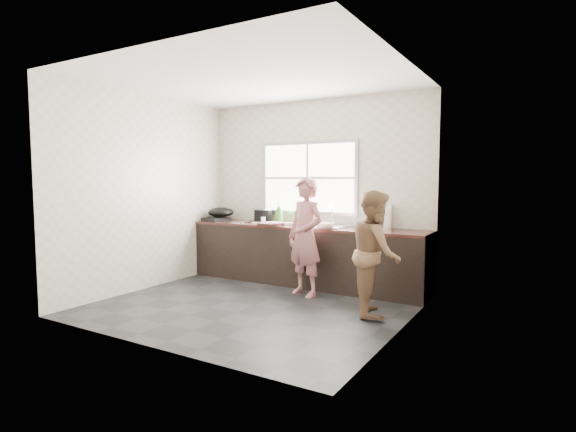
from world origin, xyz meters
The scene contains 30 objects.
floor centered at (0.00, 0.00, -0.01)m, with size 3.60×3.20×0.01m, color #242427.
ceiling centered at (0.00, 0.00, 2.71)m, with size 3.60×3.20×0.01m, color silver.
wall_back centered at (0.00, 1.60, 1.35)m, with size 3.60×0.01×2.70m, color beige.
wall_left centered at (-1.80, 0.00, 1.35)m, with size 0.01×3.20×2.70m, color silver.
wall_right centered at (1.80, 0.00, 1.35)m, with size 0.01×3.20×2.70m, color beige.
wall_front centered at (0.00, -1.60, 1.35)m, with size 3.60×0.01×2.70m, color beige.
cabinet centered at (0.00, 1.29, 0.41)m, with size 3.60×0.62×0.82m, color black.
countertop centered at (0.00, 1.29, 0.84)m, with size 3.60×0.64×0.04m, color #341A15.
sink centered at (0.35, 1.29, 0.86)m, with size 0.55×0.45×0.02m, color silver.
faucet centered at (0.35, 1.49, 1.01)m, with size 0.02×0.02×0.30m, color silver.
window_frame centered at (-0.10, 1.59, 1.55)m, with size 1.60×0.05×1.10m, color #9EA0A5.
window_glazing centered at (-0.10, 1.57, 1.55)m, with size 1.50×0.01×1.00m, color white.
woman centered at (0.31, 0.74, 0.73)m, with size 0.53×0.35×1.45m, color #B46C71.
person_side centered at (1.39, 0.42, 0.70)m, with size 0.69×0.53×1.41m, color brown.
cutting_board centered at (-0.45, 1.08, 0.88)m, with size 0.40×0.40×0.04m, color black.
cleaver centered at (-0.21, 1.17, 0.90)m, with size 0.21×0.10×0.01m, color silver.
bowl_mince centered at (-0.40, 1.08, 0.88)m, with size 0.20×0.20×0.05m, color silver.
bowl_crabs centered at (0.44, 1.08, 0.89)m, with size 0.20×0.20×0.06m, color white.
bowl_held centered at (0.39, 1.08, 0.89)m, with size 0.20×0.20×0.06m, color white.
black_pot centered at (-0.80, 1.40, 0.96)m, with size 0.28×0.28×0.20m, color black.
plate_food centered at (-0.74, 1.21, 0.87)m, with size 0.23×0.23×0.02m, color silver.
bottle_green centered at (-0.49, 1.39, 1.02)m, with size 0.12×0.12×0.31m, color #3E842B.
bottle_brown_tall centered at (-0.82, 1.52, 0.95)m, with size 0.08×0.08×0.18m, color #482C12.
bottle_brown_short centered at (-0.80, 1.52, 0.94)m, with size 0.13×0.13×0.16m, color #492312.
glass_jar centered at (-0.70, 1.26, 0.91)m, with size 0.07×0.07×0.10m, color white.
burner centered at (-1.61, 1.24, 0.89)m, with size 0.35×0.35×0.05m, color black.
wok centered at (-1.53, 1.28, 1.00)m, with size 0.42×0.42×0.16m, color black.
dish_rack centered at (1.01, 1.52, 1.02)m, with size 0.43×0.30×0.32m, color #BBBDC2.
pot_lid_left centered at (-1.09, 1.14, 0.87)m, with size 0.25×0.25×0.01m, color silver.
pot_lid_right centered at (-1.09, 1.28, 0.87)m, with size 0.25×0.25×0.01m, color silver.
Camera 1 is at (3.08, -4.40, 1.53)m, focal length 28.00 mm.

